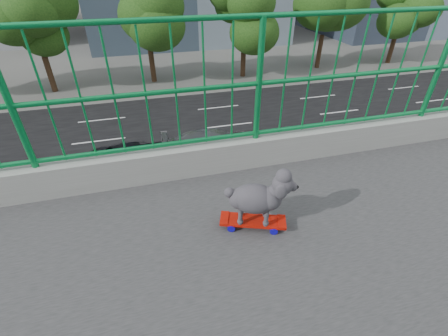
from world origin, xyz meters
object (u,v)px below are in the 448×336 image
car_1 (128,200)px  car_6 (405,155)px  poodle (258,197)px  skateboard (253,221)px  car_7 (215,145)px  car_2 (138,158)px

car_1 → car_6: 13.56m
car_1 → poodle: bearing=13.0°
skateboard → poodle: size_ratio=1.05×
car_7 → skateboard: bearing=168.1°
poodle → car_1: (-8.69, -2.00, -6.64)m
skateboard → car_1: bearing=-146.7°
car_7 → car_6: bearing=-109.4°
skateboard → car_2: 13.56m
car_1 → car_7: (-3.20, 4.49, 0.12)m
skateboard → car_6: (-8.68, 11.58, -6.38)m
car_2 → car_6: size_ratio=1.00×
skateboard → car_1: (-8.68, -1.98, -6.38)m
skateboard → car_2: (-11.88, -1.47, -6.38)m
skateboard → car_2: skateboard is taller
car_6 → car_7: car_7 is taller
car_7 → poodle: bearing=168.2°
car_2 → car_6: car_6 is taller
car_6 → car_7: 9.62m
car_2 → car_1: bearing=170.9°
skateboard → car_1: size_ratio=0.13×
skateboard → car_6: skateboard is taller
car_1 → car_6: (0.00, 13.56, 0.01)m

